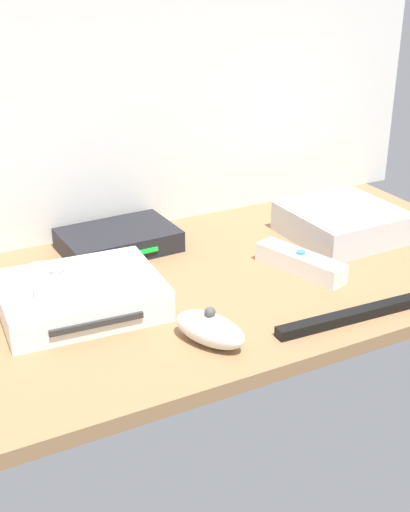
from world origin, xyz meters
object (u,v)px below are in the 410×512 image
(network_router, at_px, (118,240))
(remote_wand, at_px, (300,263))
(remote_nunchuk, at_px, (210,329))
(remote_classic_pad, at_px, (89,276))
(game_console, at_px, (80,295))
(mini_computer, at_px, (342,222))
(sensor_bar, at_px, (357,315))

(network_router, bearing_deg, remote_wand, -45.65)
(remote_nunchuk, bearing_deg, remote_classic_pad, 99.99)
(game_console, bearing_deg, mini_computer, 8.93)
(game_console, distance_m, remote_wand, 0.33)
(sensor_bar, bearing_deg, game_console, 151.07)
(network_router, bearing_deg, mini_computer, -21.13)
(remote_wand, xyz_separation_m, remote_nunchuk, (-0.22, -0.12, 0.01))
(remote_wand, xyz_separation_m, sensor_bar, (-0.02, -0.15, -0.01))
(game_console, relative_size, remote_nunchuk, 2.02)
(remote_nunchuk, xyz_separation_m, sensor_bar, (0.20, -0.04, -0.01))
(game_console, distance_m, remote_nunchuk, 0.19)
(network_router, xyz_separation_m, sensor_bar, (0.20, -0.36, -0.01))
(mini_computer, bearing_deg, remote_nunchuk, -151.01)
(sensor_bar, bearing_deg, remote_nunchuk, 172.20)
(remote_nunchuk, bearing_deg, game_console, 100.61)
(mini_computer, bearing_deg, sensor_bar, -123.66)
(remote_wand, distance_m, remote_classic_pad, 0.32)
(game_console, relative_size, sensor_bar, 0.92)
(network_router, bearing_deg, remote_nunchuk, -92.53)
(network_router, relative_size, sensor_bar, 0.77)
(network_router, bearing_deg, sensor_bar, -63.08)
(mini_computer, height_order, remote_classic_pad, remote_classic_pad)
(remote_nunchuk, distance_m, sensor_bar, 0.20)
(sensor_bar, bearing_deg, remote_wand, 86.64)
(remote_nunchuk, relative_size, remote_classic_pad, 0.69)
(game_console, bearing_deg, sensor_bar, -27.67)
(mini_computer, bearing_deg, remote_classic_pad, -173.57)
(game_console, relative_size, mini_computer, 1.28)
(network_router, distance_m, remote_wand, 0.29)
(mini_computer, relative_size, sensor_bar, 0.72)
(remote_nunchuk, relative_size, sensor_bar, 0.46)
(game_console, distance_m, mini_computer, 0.47)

